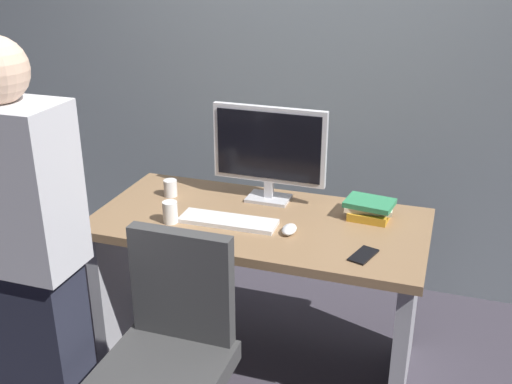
% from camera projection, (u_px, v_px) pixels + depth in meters
% --- Properties ---
extents(ground_plane, '(9.00, 9.00, 0.00)m').
position_uv_depth(ground_plane, '(259.00, 357.00, 3.00)').
color(ground_plane, '#3D3842').
extents(wall_back, '(6.40, 0.10, 3.00)m').
position_uv_depth(wall_back, '(315.00, 20.00, 3.25)').
color(wall_back, gray).
rests_on(wall_back, ground).
extents(desk, '(1.47, 0.72, 0.75)m').
position_uv_depth(desk, '(259.00, 264.00, 2.80)').
color(desk, '#93704C').
rests_on(desk, ground).
extents(office_chair, '(0.52, 0.52, 0.94)m').
position_uv_depth(office_chair, '(170.00, 371.00, 2.25)').
color(office_chair, black).
rests_on(office_chair, ground).
extents(person_at_desk, '(0.40, 0.24, 1.64)m').
position_uv_depth(person_at_desk, '(26.00, 266.00, 2.14)').
color(person_at_desk, '#262838').
rests_on(person_at_desk, ground).
extents(monitor, '(0.54, 0.14, 0.46)m').
position_uv_depth(monitor, '(269.00, 149.00, 2.81)').
color(monitor, silver).
rests_on(monitor, desk).
extents(keyboard, '(0.43, 0.14, 0.02)m').
position_uv_depth(keyboard, '(228.00, 221.00, 2.66)').
color(keyboard, white).
rests_on(keyboard, desk).
extents(mouse, '(0.06, 0.10, 0.03)m').
position_uv_depth(mouse, '(289.00, 229.00, 2.57)').
color(mouse, white).
rests_on(mouse, desk).
extents(cup_near_keyboard, '(0.07, 0.07, 0.10)m').
position_uv_depth(cup_near_keyboard, '(170.00, 212.00, 2.66)').
color(cup_near_keyboard, white).
rests_on(cup_near_keyboard, desk).
extents(cup_by_monitor, '(0.06, 0.06, 0.08)m').
position_uv_depth(cup_by_monitor, '(170.00, 188.00, 2.94)').
color(cup_by_monitor, silver).
rests_on(cup_by_monitor, desk).
extents(book_stack, '(0.23, 0.18, 0.08)m').
position_uv_depth(book_stack, '(369.00, 209.00, 2.70)').
color(book_stack, gold).
rests_on(book_stack, desk).
extents(cell_phone, '(0.11, 0.16, 0.01)m').
position_uv_depth(cell_phone, '(363.00, 255.00, 2.39)').
color(cell_phone, black).
rests_on(cell_phone, desk).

